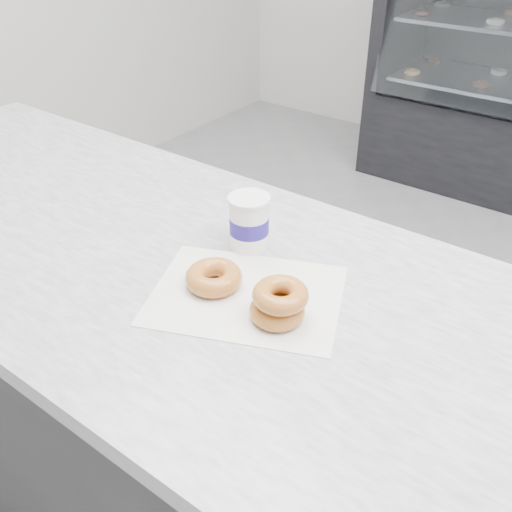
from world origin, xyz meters
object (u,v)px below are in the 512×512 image
(counter, at_px, (346,510))
(donut_stack, at_px, (279,303))
(donut_single, at_px, (214,277))
(coffee_cup, at_px, (249,222))

(counter, xyz_separation_m, donut_stack, (-0.16, -0.03, 0.48))
(donut_single, xyz_separation_m, donut_stack, (0.15, -0.01, 0.01))
(counter, distance_m, donut_single, 0.56)
(counter, distance_m, coffee_cup, 0.62)
(counter, height_order, coffee_cup, coffee_cup)
(donut_single, height_order, coffee_cup, coffee_cup)
(donut_single, xyz_separation_m, coffee_cup, (-0.03, 0.15, 0.04))
(donut_single, relative_size, donut_stack, 0.78)
(counter, relative_size, donut_stack, 22.51)
(coffee_cup, bearing_deg, counter, -10.19)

